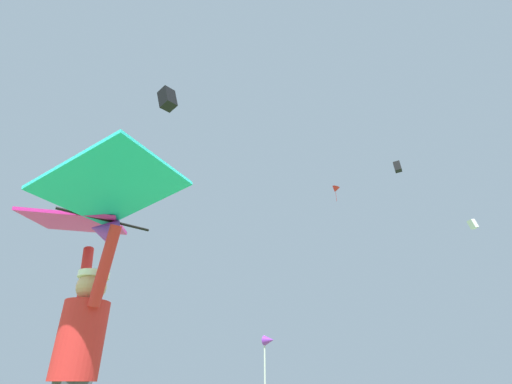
# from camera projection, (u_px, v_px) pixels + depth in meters

# --- Properties ---
(kite_flyer_person) EXTENTS (0.81, 0.41, 1.92)m
(kite_flyer_person) POSITION_uv_depth(u_px,v_px,m) (76.00, 363.00, 2.70)
(kite_flyer_person) COLOR #424751
(kite_flyer_person) RESTS_ON ground
(held_stunt_kite) EXTENTS (2.08, 1.32, 0.43)m
(held_stunt_kite) POSITION_uv_depth(u_px,v_px,m) (95.00, 211.00, 3.20)
(held_stunt_kite) COLOR black
(distant_kite_black_mid_right) EXTENTS (0.77, 0.71, 0.99)m
(distant_kite_black_mid_right) POSITION_uv_depth(u_px,v_px,m) (397.00, 167.00, 33.91)
(distant_kite_black_mid_right) COLOR black
(distant_kite_black_low_right) EXTENTS (0.94, 0.89, 1.36)m
(distant_kite_black_low_right) POSITION_uv_depth(u_px,v_px,m) (167.00, 99.00, 20.52)
(distant_kite_black_low_right) COLOR black
(distant_kite_white_overhead_distant) EXTENTS (0.78, 0.75, 0.88)m
(distant_kite_white_overhead_distant) POSITION_uv_depth(u_px,v_px,m) (473.00, 224.00, 30.27)
(distant_kite_white_overhead_distant) COLOR white
(distant_kite_red_high_right) EXTENTS (1.19, 1.07, 1.83)m
(distant_kite_red_high_right) POSITION_uv_depth(u_px,v_px,m) (335.00, 190.00, 38.46)
(distant_kite_red_high_right) COLOR red
(marker_flag) EXTENTS (0.30, 0.24, 1.89)m
(marker_flag) POSITION_uv_depth(u_px,v_px,m) (268.00, 346.00, 9.11)
(marker_flag) COLOR silver
(marker_flag) RESTS_ON ground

